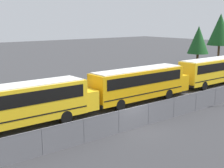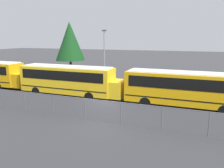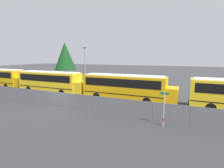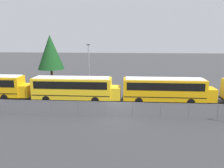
# 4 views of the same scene
# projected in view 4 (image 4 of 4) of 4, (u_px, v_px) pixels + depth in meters

# --- Properties ---
(ground_plane) EXTENTS (200.00, 200.00, 0.00)m
(ground_plane) POSITION_uv_depth(u_px,v_px,m) (119.00, 117.00, 24.25)
(ground_plane) COLOR #38383A
(road_strip) EXTENTS (121.60, 12.00, 0.01)m
(road_strip) POSITION_uv_depth(u_px,v_px,m) (116.00, 142.00, 18.40)
(road_strip) COLOR #333335
(road_strip) RESTS_ON ground_plane
(fence) EXTENTS (87.67, 0.07, 1.72)m
(fence) POSITION_uv_depth(u_px,v_px,m) (119.00, 109.00, 24.06)
(fence) COLOR #9EA0A5
(fence) RESTS_ON ground_plane
(school_bus_2) EXTENTS (12.02, 2.47, 3.39)m
(school_bus_2) POSITION_uv_depth(u_px,v_px,m) (74.00, 87.00, 29.61)
(school_bus_2) COLOR yellow
(school_bus_2) RESTS_ON ground_plane
(school_bus_3) EXTENTS (12.02, 2.47, 3.39)m
(school_bus_3) POSITION_uv_depth(u_px,v_px,m) (166.00, 89.00, 28.79)
(school_bus_3) COLOR #EDA80F
(school_bus_3) RESTS_ON ground_plane
(light_pole) EXTENTS (0.60, 0.24, 7.50)m
(light_pole) POSITION_uv_depth(u_px,v_px,m) (89.00, 64.00, 38.02)
(light_pole) COLOR gray
(light_pole) RESTS_ON ground_plane
(tree_0) EXTENTS (5.09, 5.09, 9.13)m
(tree_0) POSITION_uv_depth(u_px,v_px,m) (50.00, 52.00, 42.30)
(tree_0) COLOR #51381E
(tree_0) RESTS_ON ground_plane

